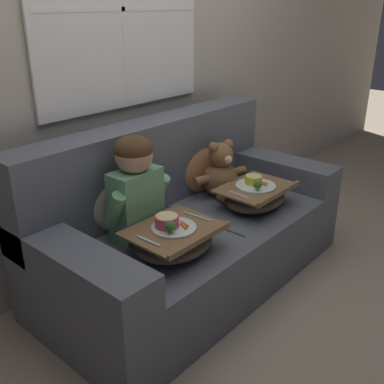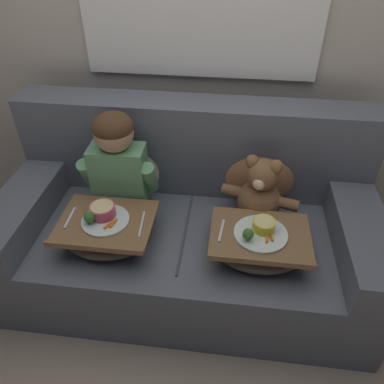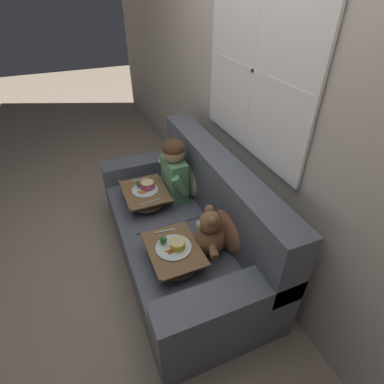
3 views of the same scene
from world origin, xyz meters
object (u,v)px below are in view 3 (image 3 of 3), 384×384
object	(u,v)px
throw_pillow_behind_child	(192,174)
lap_tray_teddy	(174,254)
teddy_bear	(209,235)
lap_tray_child	(146,196)
couch	(188,228)
throw_pillow_behind_teddy	(232,225)
child_figure	(174,167)

from	to	relation	value
throw_pillow_behind_child	lap_tray_teddy	world-z (taller)	throw_pillow_behind_child
teddy_bear	lap_tray_child	world-z (taller)	teddy_bear
teddy_bear	couch	bearing A→B (deg)	-177.01
couch	throw_pillow_behind_teddy	bearing A→B (deg)	28.06
lap_tray_teddy	couch	bearing A→B (deg)	145.52
child_figure	teddy_bear	bearing A→B (deg)	-0.31
throw_pillow_behind_teddy	child_figure	world-z (taller)	child_figure
couch	throw_pillow_behind_child	bearing A→B (deg)	151.94
teddy_bear	lap_tray_teddy	world-z (taller)	teddy_bear
child_figure	lap_tray_teddy	world-z (taller)	child_figure
teddy_bear	throw_pillow_behind_teddy	bearing A→B (deg)	89.56
couch	throw_pillow_behind_teddy	world-z (taller)	couch
couch	lap_tray_child	bearing A→B (deg)	-145.68
couch	child_figure	distance (m)	0.52
throw_pillow_behind_teddy	lap_tray_child	bearing A→B (deg)	-148.70
teddy_bear	throw_pillow_behind_child	bearing A→B (deg)	166.45
throw_pillow_behind_child	lap_tray_child	bearing A→B (deg)	-90.16
lap_tray_child	child_figure	bearing A→B (deg)	89.74
lap_tray_child	throw_pillow_behind_teddy	bearing A→B (deg)	31.30
lap_tray_child	lap_tray_teddy	size ratio (longest dim) A/B	0.98
couch	teddy_bear	distance (m)	0.42
throw_pillow_behind_child	child_figure	size ratio (longest dim) A/B	0.75
teddy_bear	lap_tray_child	bearing A→B (deg)	-159.77
lap_tray_child	couch	bearing A→B (deg)	34.32
throw_pillow_behind_child	lap_tray_teddy	xyz separation A→B (m)	(0.71, -0.43, -0.11)
teddy_bear	lap_tray_child	xyz separation A→B (m)	(-0.71, -0.26, -0.08)
throw_pillow_behind_child	teddy_bear	bearing A→B (deg)	-13.55
child_figure	lap_tray_teddy	bearing A→B (deg)	-20.55
throw_pillow_behind_child	lap_tray_child	size ratio (longest dim) A/B	0.93
throw_pillow_behind_child	child_figure	xyz separation A→B (m)	(0.00, -0.17, 0.11)
lap_tray_child	teddy_bear	bearing A→B (deg)	20.23
couch	lap_tray_teddy	world-z (taller)	couch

